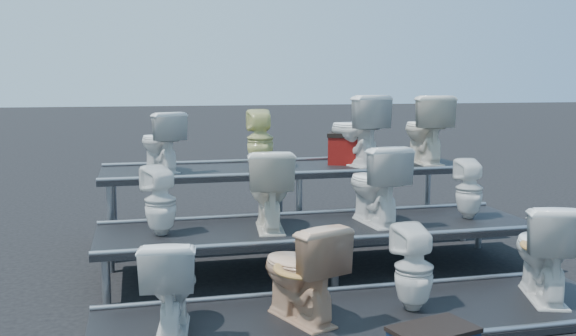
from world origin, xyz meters
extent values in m
plane|color=black|center=(0.00, 0.00, 0.00)|extent=(80.00, 80.00, 0.00)
cube|color=black|center=(0.00, -1.30, 0.03)|extent=(4.20, 1.20, 0.06)
cube|color=black|center=(0.00, 0.00, 0.23)|extent=(4.20, 1.20, 0.46)
cube|color=black|center=(0.00, 1.30, 0.43)|extent=(4.20, 1.20, 0.86)
imported|color=silver|center=(-1.49, -1.30, 0.41)|extent=(0.48, 0.73, 0.70)
imported|color=tan|center=(-0.53, -1.30, 0.44)|extent=(0.67, 0.85, 0.76)
imported|color=silver|center=(0.39, -1.30, 0.40)|extent=(0.32, 0.33, 0.68)
imported|color=silver|center=(1.55, -1.30, 0.47)|extent=(0.69, 0.91, 0.82)
imported|color=silver|center=(-1.51, 0.00, 0.78)|extent=(0.38, 0.38, 0.63)
imported|color=silver|center=(-0.50, 0.00, 0.84)|extent=(0.51, 0.79, 0.76)
imported|color=silver|center=(0.56, 0.00, 0.85)|extent=(0.50, 0.80, 0.78)
imported|color=silver|center=(1.57, 0.00, 0.76)|extent=(0.30, 0.31, 0.60)
imported|color=silver|center=(-1.44, 1.30, 1.19)|extent=(0.58, 0.74, 0.66)
imported|color=#D2D182|center=(-0.33, 1.30, 1.19)|extent=(0.31, 0.32, 0.67)
imported|color=silver|center=(0.80, 1.30, 1.27)|extent=(0.66, 0.90, 0.83)
imported|color=silver|center=(1.69, 1.30, 1.27)|extent=(0.53, 0.84, 0.82)
cube|color=maroon|center=(0.76, 1.43, 1.02)|extent=(0.56, 0.51, 0.33)
camera|label=1|loc=(-1.70, -5.81, 1.87)|focal=40.00mm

